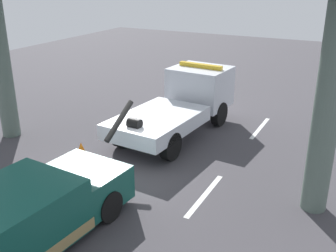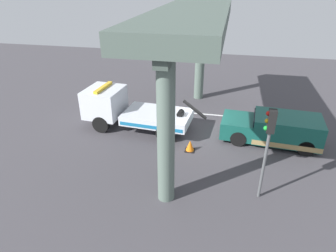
# 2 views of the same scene
# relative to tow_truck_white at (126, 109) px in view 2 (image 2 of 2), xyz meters

# --- Properties ---
(ground_plane) EXTENTS (60.00, 40.00, 0.10)m
(ground_plane) POSITION_rel_tow_truck_white_xyz_m (-4.45, 0.06, -1.25)
(ground_plane) COLOR #423F44
(lane_stripe_west) EXTENTS (2.60, 0.16, 0.01)m
(lane_stripe_west) POSITION_rel_tow_truck_white_xyz_m (-10.45, -2.78, -1.20)
(lane_stripe_west) COLOR silver
(lane_stripe_west) RESTS_ON ground
(lane_stripe_mid) EXTENTS (2.60, 0.16, 0.01)m
(lane_stripe_mid) POSITION_rel_tow_truck_white_xyz_m (-4.45, -2.78, -1.20)
(lane_stripe_mid) COLOR silver
(lane_stripe_mid) RESTS_ON ground
(lane_stripe_east) EXTENTS (2.60, 0.16, 0.01)m
(lane_stripe_east) POSITION_rel_tow_truck_white_xyz_m (1.55, -2.78, -1.20)
(lane_stripe_east) COLOR silver
(lane_stripe_east) RESTS_ON ground
(tow_truck_white) EXTENTS (7.33, 2.85, 2.46)m
(tow_truck_white) POSITION_rel_tow_truck_white_xyz_m (0.00, 0.00, 0.00)
(tow_truck_white) COLOR silver
(tow_truck_white) RESTS_ON ground
(towed_van_green) EXTENTS (5.35, 2.57, 1.58)m
(towed_van_green) POSITION_rel_tow_truck_white_xyz_m (-8.52, 0.07, -0.42)
(towed_van_green) COLOR #145147
(towed_van_green) RESTS_ON ground
(overpass_structure) EXTENTS (3.60, 13.45, 6.79)m
(overpass_structure) POSITION_rel_tow_truck_white_xyz_m (-3.67, 0.06, 4.76)
(overpass_structure) COLOR #596B60
(overpass_structure) RESTS_ON ground
(traffic_light_far) EXTENTS (0.39, 0.32, 3.96)m
(traffic_light_far) POSITION_rel_tow_truck_white_xyz_m (-7.43, 4.94, 1.70)
(traffic_light_far) COLOR #515456
(traffic_light_far) RESTS_ON ground
(traffic_cone_orange) EXTENTS (0.51, 0.51, 0.60)m
(traffic_cone_orange) POSITION_rel_tow_truck_white_xyz_m (-4.12, 1.95, -0.92)
(traffic_cone_orange) COLOR orange
(traffic_cone_orange) RESTS_ON ground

